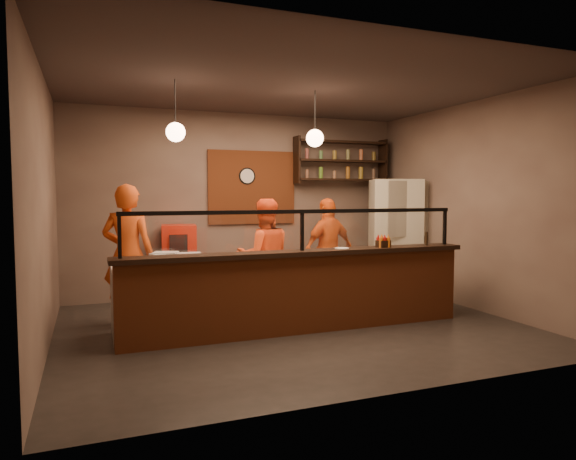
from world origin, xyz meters
name	(u,v)px	position (x,y,z in m)	size (l,w,h in m)	color
floor	(293,326)	(0.00, 0.00, 0.00)	(6.00, 6.00, 0.00)	black
ceiling	(293,85)	(0.00, 0.00, 3.20)	(6.00, 6.00, 0.00)	#3C322F
wall_back	(241,204)	(0.00, 2.50, 1.60)	(6.00, 6.00, 0.00)	#726153
wall_left	(44,210)	(-3.00, 0.00, 1.60)	(5.00, 5.00, 0.00)	#726153
wall_right	(474,206)	(3.00, 0.00, 1.60)	(5.00, 5.00, 0.00)	#726153
wall_front	(400,215)	(0.00, -2.50, 1.60)	(6.00, 6.00, 0.00)	#726153
brick_patch	(252,187)	(0.20, 2.47, 1.90)	(1.60, 0.04, 1.30)	brown
service_counter	(302,294)	(0.00, -0.30, 0.50)	(4.60, 0.25, 1.00)	brown
counter_ledge	(302,253)	(0.00, -0.30, 1.03)	(4.70, 0.37, 0.06)	black
worktop_cabinet	(288,293)	(0.00, 0.20, 0.42)	(4.60, 0.75, 0.85)	gray
worktop	(288,260)	(0.00, 0.20, 0.88)	(4.60, 0.75, 0.05)	silver
sneeze_guard	(302,226)	(0.00, -0.30, 1.37)	(4.50, 0.05, 0.52)	white
wall_shelving	(341,161)	(1.90, 2.32, 2.40)	(1.84, 0.28, 0.85)	black
wall_clock	(247,176)	(0.10, 2.46, 2.10)	(0.30, 0.30, 0.04)	black
pendant_left	(176,132)	(-1.50, 0.20, 2.55)	(0.24, 0.24, 0.77)	black
pendant_right	(315,138)	(0.40, 0.20, 2.55)	(0.24, 0.24, 0.77)	black
cook_left	(128,254)	(-2.05, 0.94, 0.96)	(0.70, 0.46, 1.92)	#C64512
cook_mid	(264,257)	(-0.14, 0.81, 0.86)	(0.83, 0.65, 1.71)	#DD4214
cook_right	(329,249)	(1.20, 1.40, 0.86)	(1.00, 0.42, 1.71)	#EC5B16
fridge	(395,236)	(2.60, 1.56, 1.02)	(0.85, 0.79, 2.04)	beige
red_cooler	(179,263)	(-1.16, 2.15, 0.64)	(0.55, 0.50, 1.28)	red
pizza_dough	(279,258)	(-0.13, 0.20, 0.91)	(0.52, 0.52, 0.01)	beige
prep_tub_a	(162,259)	(-1.68, 0.25, 0.97)	(0.27, 0.21, 0.13)	silver
prep_tub_b	(166,258)	(-1.64, 0.29, 0.97)	(0.29, 0.24, 0.15)	white
prep_tub_c	(189,259)	(-1.38, 0.07, 0.97)	(0.29, 0.24, 0.15)	silver
rolling_pin	(158,263)	(-1.76, 0.12, 0.93)	(0.06, 0.06, 0.36)	yellow
condiment_caddy	(383,244)	(1.19, -0.32, 1.11)	(0.17, 0.13, 0.09)	black
pepper_mill	(426,239)	(1.90, -0.32, 1.15)	(0.04, 0.04, 0.19)	black
small_plate	(342,248)	(0.57, -0.30, 1.07)	(0.18, 0.18, 0.01)	silver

